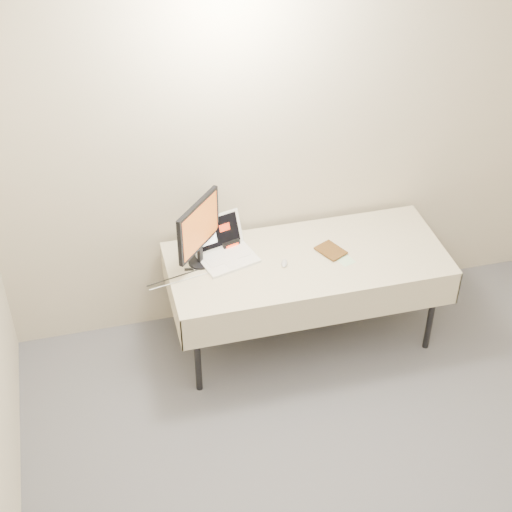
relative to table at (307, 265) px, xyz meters
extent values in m
cube|color=beige|center=(0.00, 0.45, 0.67)|extent=(4.00, 0.10, 2.70)
cylinder|color=black|center=(-0.82, -0.30, -0.33)|extent=(0.04, 0.04, 0.69)
cylinder|color=black|center=(0.82, -0.30, -0.33)|extent=(0.04, 0.04, 0.69)
cylinder|color=black|center=(-0.82, 0.29, -0.33)|extent=(0.04, 0.04, 0.69)
cylinder|color=black|center=(0.82, 0.29, -0.33)|extent=(0.04, 0.04, 0.69)
cube|color=gray|center=(0.00, 0.00, 0.03)|extent=(1.80, 0.75, 0.04)
cube|color=beige|center=(0.00, 0.00, 0.06)|extent=(1.86, 0.81, 0.01)
cube|color=beige|center=(0.00, -0.40, -0.07)|extent=(1.86, 0.01, 0.25)
cube|color=beige|center=(0.00, 0.40, -0.07)|extent=(1.86, 0.01, 0.25)
cube|color=beige|center=(-0.93, 0.00, -0.07)|extent=(0.01, 0.81, 0.25)
cube|color=beige|center=(0.93, 0.00, -0.07)|extent=(0.01, 0.81, 0.25)
cube|color=white|center=(-0.52, 0.10, 0.07)|extent=(0.41, 0.34, 0.02)
cube|color=white|center=(-0.56, 0.26, 0.19)|extent=(0.37, 0.19, 0.22)
cube|color=black|center=(-0.56, 0.26, 0.19)|extent=(0.32, 0.15, 0.19)
cylinder|color=black|center=(-0.70, 0.12, 0.07)|extent=(0.23, 0.23, 0.01)
cube|color=black|center=(-0.70, 0.12, 0.13)|extent=(0.04, 0.04, 0.11)
cube|color=black|center=(-0.70, 0.12, 0.36)|extent=(0.33, 0.36, 0.34)
cube|color=#C55917|center=(-0.70, 0.12, 0.36)|extent=(0.28, 0.31, 0.30)
imported|color=brown|center=(0.11, -0.01, 0.16)|extent=(0.14, 0.08, 0.19)
cube|color=black|center=(-0.47, 0.24, 0.09)|extent=(0.13, 0.08, 0.05)
cube|color=#FF340C|center=(-0.46, 0.21, 0.09)|extent=(0.08, 0.03, 0.02)
ellipsoid|color=#BCBCBF|center=(-0.17, -0.03, 0.07)|extent=(0.07, 0.09, 0.02)
cube|color=#B1DBAE|center=(0.21, -0.03, 0.06)|extent=(0.17, 0.26, 0.00)
cube|color=black|center=(-0.79, 0.06, 0.07)|extent=(0.06, 0.03, 0.01)
camera|label=1|loc=(-1.34, -3.90, 3.26)|focal=55.00mm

